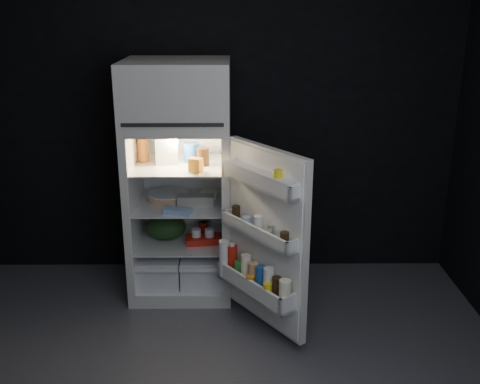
{
  "coord_description": "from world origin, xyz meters",
  "views": [
    {
      "loc": [
        0.23,
        -2.73,
        2.16
      ],
      "look_at": [
        0.26,
        1.0,
        0.9
      ],
      "focal_mm": 42.0,
      "sensor_mm": 36.0,
      "label": 1
    }
  ],
  "objects_px": {
    "refrigerator": "(180,172)",
    "egg_carton": "(196,200)",
    "fridge_door": "(263,242)",
    "milk_jug": "(166,147)",
    "yogurt_tray": "(204,239)"
  },
  "relations": [
    {
      "from": "fridge_door",
      "to": "milk_jug",
      "type": "relative_size",
      "value": 5.08
    },
    {
      "from": "refrigerator",
      "to": "milk_jug",
      "type": "distance_m",
      "value": 0.21
    },
    {
      "from": "yogurt_tray",
      "to": "fridge_door",
      "type": "bearing_deg",
      "value": -60.4
    },
    {
      "from": "refrigerator",
      "to": "egg_carton",
      "type": "bearing_deg",
      "value": -37.48
    },
    {
      "from": "refrigerator",
      "to": "yogurt_tray",
      "type": "xyz_separation_m",
      "value": [
        0.18,
        -0.12,
        -0.5
      ]
    },
    {
      "from": "milk_jug",
      "to": "yogurt_tray",
      "type": "xyz_separation_m",
      "value": [
        0.27,
        -0.11,
        -0.69
      ]
    },
    {
      "from": "refrigerator",
      "to": "egg_carton",
      "type": "distance_m",
      "value": 0.25
    },
    {
      "from": "fridge_door",
      "to": "milk_jug",
      "type": "bearing_deg",
      "value": 135.93
    },
    {
      "from": "milk_jug",
      "to": "egg_carton",
      "type": "relative_size",
      "value": 0.89
    },
    {
      "from": "yogurt_tray",
      "to": "refrigerator",
      "type": "bearing_deg",
      "value": 139.52
    },
    {
      "from": "fridge_door",
      "to": "egg_carton",
      "type": "xyz_separation_m",
      "value": [
        -0.47,
        0.59,
        0.08
      ]
    },
    {
      "from": "fridge_door",
      "to": "egg_carton",
      "type": "distance_m",
      "value": 0.76
    },
    {
      "from": "fridge_door",
      "to": "refrigerator",
      "type": "bearing_deg",
      "value": 131.16
    },
    {
      "from": "milk_jug",
      "to": "egg_carton",
      "type": "height_order",
      "value": "milk_jug"
    },
    {
      "from": "egg_carton",
      "to": "yogurt_tray",
      "type": "bearing_deg",
      "value": -23.16
    }
  ]
}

